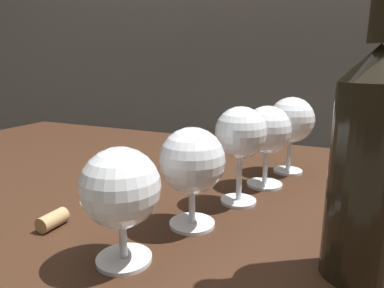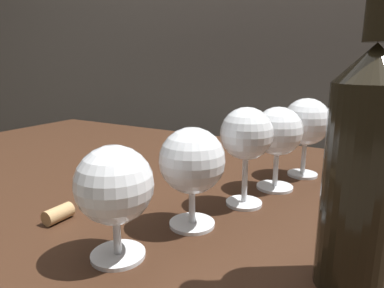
% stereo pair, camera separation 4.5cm
% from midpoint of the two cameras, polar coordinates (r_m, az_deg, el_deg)
% --- Properties ---
extents(dining_table, '(1.51, 0.78, 0.78)m').
position_cam_midpoint_polar(dining_table, '(0.71, -5.09, -13.22)').
color(dining_table, '#382114').
rests_on(dining_table, ground_plane).
extents(wine_glass_merlot, '(0.09, 0.09, 0.13)m').
position_cam_midpoint_polar(wine_glass_merlot, '(0.39, -15.12, -7.25)').
color(wine_glass_merlot, white).
rests_on(wine_glass_merlot, dining_table).
extents(wine_glass_chardonnay, '(0.09, 0.09, 0.14)m').
position_cam_midpoint_polar(wine_glass_chardonnay, '(0.46, -2.82, -3.16)').
color(wine_glass_chardonnay, white).
rests_on(wine_glass_chardonnay, dining_table).
extents(wine_glass_amber, '(0.08, 0.08, 0.16)m').
position_cam_midpoint_polar(wine_glass_amber, '(0.53, 5.69, 1.60)').
color(wine_glass_amber, white).
rests_on(wine_glass_amber, dining_table).
extents(wine_glass_white, '(0.09, 0.09, 0.15)m').
position_cam_midpoint_polar(wine_glass_white, '(0.62, 10.37, 2.04)').
color(wine_glass_white, white).
rests_on(wine_glass_white, dining_table).
extents(wine_glass_cabernet, '(0.09, 0.09, 0.16)m').
position_cam_midpoint_polar(wine_glass_cabernet, '(0.71, 14.44, 3.68)').
color(wine_glass_cabernet, white).
rests_on(wine_glass_cabernet, dining_table).
extents(wine_bottle, '(0.07, 0.07, 0.33)m').
position_cam_midpoint_polar(wine_bottle, '(0.37, 24.09, -2.42)').
color(wine_bottle, black).
rests_on(wine_bottle, dining_table).
extents(cork, '(0.02, 0.04, 0.02)m').
position_cam_midpoint_polar(cork, '(0.53, -24.53, -11.48)').
color(cork, tan).
rests_on(cork, dining_table).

